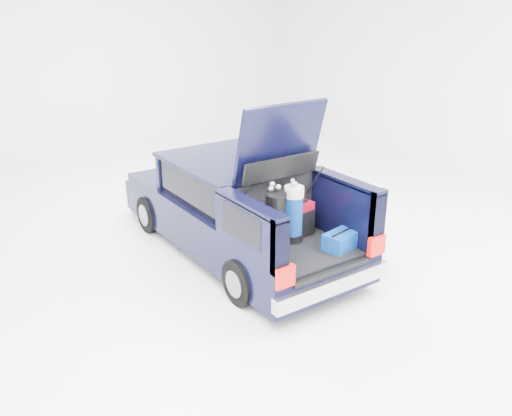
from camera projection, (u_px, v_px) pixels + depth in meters
ground at (238, 250)px, 8.47m from camera, size 14.00×14.00×0.00m
car at (234, 208)px, 8.30m from camera, size 1.87×4.65×2.47m
red_suitcase at (302, 219)px, 7.43m from camera, size 0.33×0.23×0.51m
black_golf_bag at (274, 223)px, 6.83m from camera, size 0.35×0.43×0.97m
blue_golf_bag at (293, 213)px, 7.22m from camera, size 0.33×0.33×0.88m
blue_duffel at (341, 240)px, 7.10m from camera, size 0.51×0.38×0.24m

